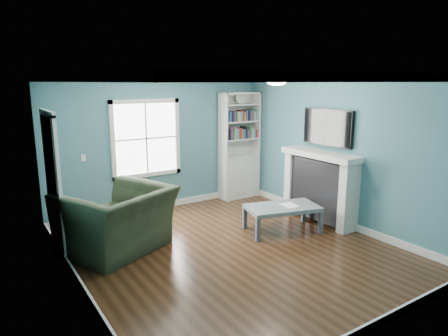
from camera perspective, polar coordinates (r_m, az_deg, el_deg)
floor at (r=6.25m, az=1.09°, el=-11.59°), size 5.00×5.00×0.00m
room_walls at (r=5.79m, az=1.16°, el=2.88°), size 5.00×5.00×5.00m
trim at (r=5.86m, az=1.14°, el=-0.46°), size 4.50×5.00×2.60m
window at (r=7.84m, az=-11.06°, el=4.16°), size 1.40×0.06×1.50m
bookshelf at (r=8.76m, az=2.16°, el=1.72°), size 0.90×0.35×2.31m
fireplace at (r=7.48m, az=13.50°, el=-2.72°), size 0.44×1.58×1.30m
tv at (r=7.37m, az=14.57°, el=5.64°), size 0.06×1.10×0.65m
door at (r=6.36m, az=-23.26°, el=-1.96°), size 0.12×0.98×2.17m
ceiling_fixture at (r=6.34m, az=7.55°, el=12.37°), size 0.38×0.38×0.15m
light_switch at (r=7.52m, az=-19.45°, el=1.40°), size 0.08×0.01×0.12m
recliner at (r=6.20m, az=-15.06°, el=-5.83°), size 1.74×1.49×1.29m
coffee_table at (r=6.94m, az=8.36°, el=-5.84°), size 1.35×0.97×0.44m
paper_sheet at (r=6.97m, az=9.28°, el=-5.26°), size 0.28×0.33×0.00m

